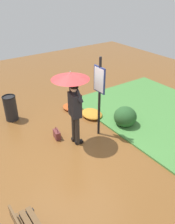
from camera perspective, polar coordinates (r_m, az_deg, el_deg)
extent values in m
plane|color=brown|center=(6.33, -3.45, -8.73)|extent=(18.00, 18.00, 0.00)
cube|color=#47843D|center=(8.30, 16.53, 0.32)|extent=(4.80, 4.00, 0.05)
cylinder|color=#2D2823|center=(6.20, -2.51, -4.67)|extent=(0.12, 0.12, 0.86)
cylinder|color=#2D2823|center=(6.33, -3.40, -3.91)|extent=(0.12, 0.12, 0.86)
cube|color=black|center=(6.45, -2.13, -7.42)|extent=(0.15, 0.24, 0.08)
cube|color=black|center=(6.57, -3.00, -6.63)|extent=(0.15, 0.24, 0.08)
cube|color=#232328|center=(5.88, -3.15, 1.78)|extent=(0.42, 0.30, 0.64)
sphere|color=beige|center=(5.68, -3.27, 5.88)|extent=(0.20, 0.20, 0.20)
ellipsoid|color=black|center=(5.66, -3.28, 6.16)|extent=(0.20, 0.20, 0.15)
cylinder|color=#232328|center=(5.63, -1.82, 2.89)|extent=(0.18, 0.13, 0.18)
cylinder|color=#232328|center=(5.63, -1.97, 3.89)|extent=(0.24, 0.11, 0.33)
cube|color=black|center=(5.62, -2.60, 5.44)|extent=(0.07, 0.03, 0.14)
cylinder|color=#232328|center=(5.89, -4.10, 4.43)|extent=(0.11, 0.10, 0.09)
cylinder|color=#232328|center=(5.84, -4.14, 5.15)|extent=(0.10, 0.09, 0.23)
cylinder|color=#A5A5AD|center=(5.71, -4.25, 7.99)|extent=(0.02, 0.02, 0.41)
cone|color=#B22D2D|center=(5.67, -4.29, 8.88)|extent=(0.96, 0.96, 0.16)
sphere|color=#A5A5AD|center=(5.63, -4.33, 9.93)|extent=(0.02, 0.02, 0.02)
cylinder|color=black|center=(6.26, 2.96, 3.34)|extent=(0.07, 0.07, 2.30)
cube|color=navy|center=(6.03, 2.98, 7.98)|extent=(0.44, 0.04, 0.70)
cube|color=silver|center=(6.02, 2.83, 7.95)|extent=(0.38, 0.01, 0.64)
cube|color=brown|center=(6.65, -7.59, -5.52)|extent=(0.32, 0.19, 0.24)
torus|color=brown|center=(6.56, -7.68, -4.38)|extent=(0.18, 0.04, 0.18)
cube|color=black|center=(4.65, -15.12, -24.78)|extent=(0.07, 0.36, 0.44)
cylinder|color=black|center=(7.71, -18.48, 0.84)|extent=(0.40, 0.40, 0.80)
torus|color=black|center=(7.53, -18.97, 3.60)|extent=(0.42, 0.42, 0.04)
ellipsoid|color=#285628|center=(7.13, 9.30, -1.16)|extent=(0.70, 0.70, 0.63)
ellipsoid|color=#1E421E|center=(7.38, 8.72, -0.94)|extent=(0.42, 0.42, 0.42)
ellipsoid|color=#B74C1E|center=(8.11, -4.28, 1.22)|extent=(0.61, 0.49, 0.13)
ellipsoid|color=#C68428|center=(7.64, 1.08, -0.46)|extent=(0.79, 0.63, 0.17)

